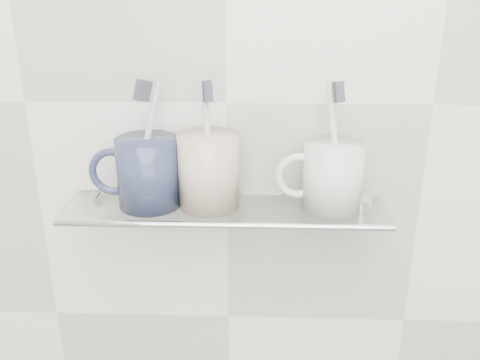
{
  "coord_description": "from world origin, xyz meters",
  "views": [
    {
      "loc": [
        0.05,
        0.28,
        1.45
      ],
      "look_at": [
        0.02,
        1.04,
        1.15
      ],
      "focal_mm": 40.0,
      "sensor_mm": 36.0,
      "label": 1
    }
  ],
  "objects_px": {
    "mug_center": "(209,171)",
    "mug_right": "(333,176)",
    "shelf_glass": "(225,209)",
    "mug_left": "(148,172)"
  },
  "relations": [
    {
      "from": "mug_left",
      "to": "mug_center",
      "type": "relative_size",
      "value": 0.94
    },
    {
      "from": "mug_right",
      "to": "mug_center",
      "type": "bearing_deg",
      "value": -164.84
    },
    {
      "from": "mug_left",
      "to": "mug_right",
      "type": "xyz_separation_m",
      "value": [
        0.28,
        0.0,
        -0.0
      ]
    },
    {
      "from": "shelf_glass",
      "to": "mug_center",
      "type": "distance_m",
      "value": 0.07
    },
    {
      "from": "mug_right",
      "to": "mug_left",
      "type": "bearing_deg",
      "value": -164.84
    },
    {
      "from": "mug_center",
      "to": "mug_right",
      "type": "bearing_deg",
      "value": 5.88
    },
    {
      "from": "shelf_glass",
      "to": "mug_right",
      "type": "bearing_deg",
      "value": 1.74
    },
    {
      "from": "shelf_glass",
      "to": "mug_center",
      "type": "height_order",
      "value": "mug_center"
    },
    {
      "from": "shelf_glass",
      "to": "mug_right",
      "type": "height_order",
      "value": "mug_right"
    },
    {
      "from": "mug_center",
      "to": "mug_right",
      "type": "distance_m",
      "value": 0.19
    }
  ]
}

